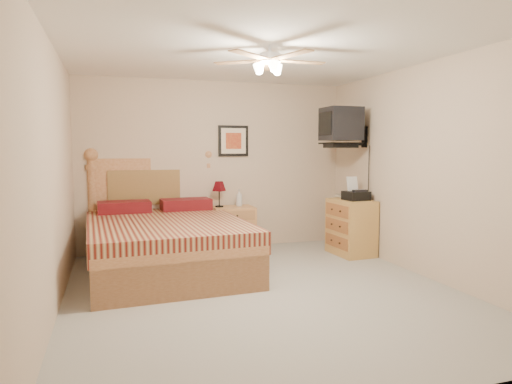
% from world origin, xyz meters
% --- Properties ---
extents(floor, '(4.50, 4.50, 0.00)m').
position_xyz_m(floor, '(0.00, 0.00, 0.00)').
color(floor, gray).
rests_on(floor, ground).
extents(ceiling, '(4.00, 4.50, 0.04)m').
position_xyz_m(ceiling, '(0.00, 0.00, 2.50)').
color(ceiling, white).
rests_on(ceiling, ground).
extents(wall_back, '(4.00, 0.04, 2.50)m').
position_xyz_m(wall_back, '(0.00, 2.25, 1.25)').
color(wall_back, '#C4AC91').
rests_on(wall_back, ground).
extents(wall_front, '(4.00, 0.04, 2.50)m').
position_xyz_m(wall_front, '(0.00, -2.25, 1.25)').
color(wall_front, '#C4AC91').
rests_on(wall_front, ground).
extents(wall_left, '(0.04, 4.50, 2.50)m').
position_xyz_m(wall_left, '(-2.00, 0.00, 1.25)').
color(wall_left, '#C4AC91').
rests_on(wall_left, ground).
extents(wall_right, '(0.04, 4.50, 2.50)m').
position_xyz_m(wall_right, '(2.00, 0.00, 1.25)').
color(wall_right, '#C4AC91').
rests_on(wall_right, ground).
extents(bed, '(1.89, 2.42, 1.52)m').
position_xyz_m(bed, '(-0.88, 1.12, 0.76)').
color(bed, '#A66237').
rests_on(bed, ground).
extents(nightstand, '(0.60, 0.46, 0.65)m').
position_xyz_m(nightstand, '(0.20, 2.00, 0.32)').
color(nightstand, '#C4864B').
rests_on(nightstand, ground).
extents(table_lamp, '(0.21, 0.21, 0.38)m').
position_xyz_m(table_lamp, '(0.01, 2.05, 0.84)').
color(table_lamp, '#53060E').
rests_on(table_lamp, nightstand).
extents(lotion_bottle, '(0.11, 0.11, 0.25)m').
position_xyz_m(lotion_bottle, '(0.30, 2.04, 0.78)').
color(lotion_bottle, silver).
rests_on(lotion_bottle, nightstand).
extents(framed_picture, '(0.46, 0.04, 0.46)m').
position_xyz_m(framed_picture, '(0.27, 2.23, 1.62)').
color(framed_picture, black).
rests_on(framed_picture, wall_back).
extents(dresser, '(0.50, 0.69, 0.79)m').
position_xyz_m(dresser, '(1.73, 1.23, 0.39)').
color(dresser, '#B38749').
rests_on(dresser, ground).
extents(fax_machine, '(0.33, 0.35, 0.33)m').
position_xyz_m(fax_machine, '(1.76, 1.17, 0.95)').
color(fax_machine, black).
rests_on(fax_machine, dresser).
extents(magazine_lower, '(0.24, 0.31, 0.03)m').
position_xyz_m(magazine_lower, '(1.67, 1.48, 0.80)').
color(magazine_lower, beige).
rests_on(magazine_lower, dresser).
extents(magazine_upper, '(0.25, 0.32, 0.02)m').
position_xyz_m(magazine_upper, '(1.71, 1.49, 0.82)').
color(magazine_upper, gray).
rests_on(magazine_upper, magazine_lower).
extents(wall_tv, '(0.56, 0.46, 0.58)m').
position_xyz_m(wall_tv, '(1.75, 1.34, 1.81)').
color(wall_tv, black).
rests_on(wall_tv, wall_right).
extents(ceiling_fan, '(1.14, 1.14, 0.28)m').
position_xyz_m(ceiling_fan, '(0.00, -0.20, 2.36)').
color(ceiling_fan, white).
rests_on(ceiling_fan, ceiling).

